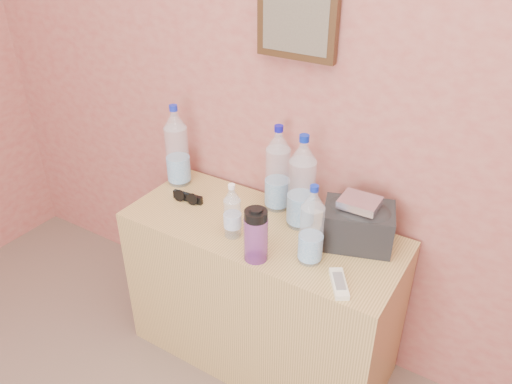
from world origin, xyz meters
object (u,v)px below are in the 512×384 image
pet_small (232,214)px  sunglasses (188,197)px  pet_large_c (302,187)px  pet_large_d (312,229)px  pet_large_b (278,172)px  ac_remote (339,284)px  dresser (261,294)px  toiletry_bag (358,224)px  nalgene_bottle (256,234)px  pet_large_a (177,150)px  foil_packet (360,202)px

pet_small → sunglasses: 0.32m
pet_large_c → pet_large_d: pet_large_c is taller
pet_large_d → pet_large_b: bearing=138.0°
sunglasses → ac_remote: bearing=-16.3°
pet_large_b → pet_large_c: bearing=-24.4°
pet_large_c → dresser: bearing=-138.2°
pet_small → toiletry_bag: pet_small is taller
pet_small → sunglasses: bearing=160.8°
dresser → pet_large_d: 0.54m
nalgene_bottle → pet_large_b: bearing=107.5°
pet_large_c → toiletry_bag: pet_large_c is taller
pet_large_a → dresser: bearing=-12.5°
ac_remote → toiletry_bag: 0.26m
pet_large_a → pet_large_d: (0.73, -0.19, -0.03)m
dresser → pet_large_c: bearing=41.8°
pet_small → toiletry_bag: size_ratio=0.89×
pet_large_a → pet_large_b: 0.47m
sunglasses → toiletry_bag: bearing=3.2°
pet_large_a → ac_remote: pet_large_a is taller
pet_large_a → nalgene_bottle: 0.64m
pet_small → dresser: bearing=55.8°
dresser → pet_small: pet_small is taller
pet_large_b → pet_large_d: (0.27, -0.24, -0.03)m
pet_small → foil_packet: size_ratio=1.63×
pet_large_b → pet_large_d: 0.36m
pet_large_b → nalgene_bottle: (0.10, -0.33, -0.06)m
dresser → pet_large_b: 0.52m
pet_large_c → toiletry_bag: size_ratio=1.52×
dresser → pet_large_a: size_ratio=3.03×
nalgene_bottle → toiletry_bag: nalgene_bottle is taller
foil_packet → dresser: bearing=-166.2°
foil_packet → pet_small: bearing=-156.0°
pet_large_d → dresser: bearing=161.7°
toiletry_bag → foil_packet: (0.00, -0.01, 0.10)m
toiletry_bag → ac_remote: bearing=-99.1°
sunglasses → foil_packet: bearing=2.0°
dresser → nalgene_bottle: bearing=-65.3°
pet_large_c → pet_large_d: (0.13, -0.18, -0.03)m
pet_large_a → pet_large_d: 0.76m
toiletry_bag → dresser: bearing=177.4°
nalgene_bottle → sunglasses: (-0.44, 0.17, -0.08)m
pet_small → sunglasses: size_ratio=1.60×
pet_large_c → pet_large_b: bearing=155.6°
pet_large_b → foil_packet: pet_large_b is taller
pet_large_a → foil_packet: size_ratio=2.70×
foil_packet → toiletry_bag: bearing=96.1°
pet_large_a → pet_small: size_ratio=1.65×
pet_large_a → ac_remote: 0.92m
pet_large_b → foil_packet: 0.38m
dresser → ac_remote: bearing=-21.5°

